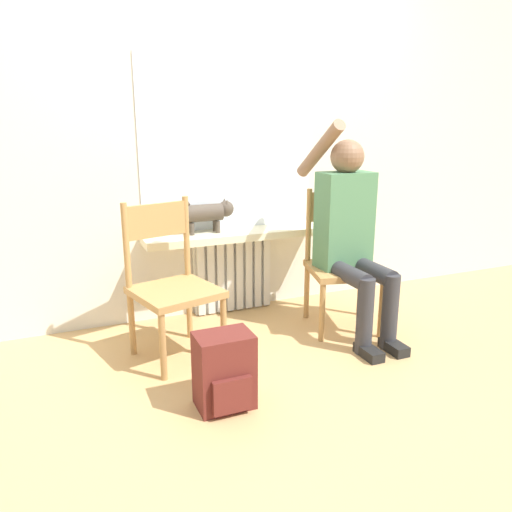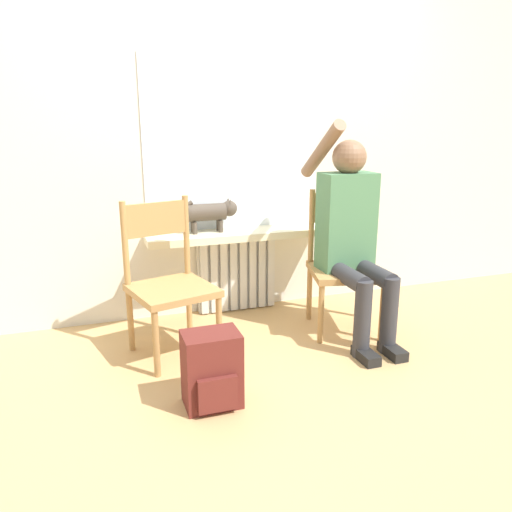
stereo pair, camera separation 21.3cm
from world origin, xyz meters
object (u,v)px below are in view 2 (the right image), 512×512
Objects in this scene: chair_right at (344,262)px; cat at (212,212)px; backpack at (212,370)px; person at (352,231)px; chair_left at (169,280)px.

chair_right is 0.95m from cat.
person is at bearing 27.66° from backpack.
chair_left is at bearing -165.79° from chair_right.
chair_left is 1.15m from chair_right.
chair_right is 1.92× the size of cat.
person is (1.14, -0.10, 0.23)m from chair_left.
person reaches higher than backpack.
chair_left and chair_right have the same top height.
chair_right reaches higher than cat.
chair_left is 0.68m from cat.
chair_left is 2.42× the size of backpack.
person reaches higher than chair_left.
cat is at bearing 36.29° from chair_left.
chair_left reaches higher than backpack.
person is 3.61× the size of backpack.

